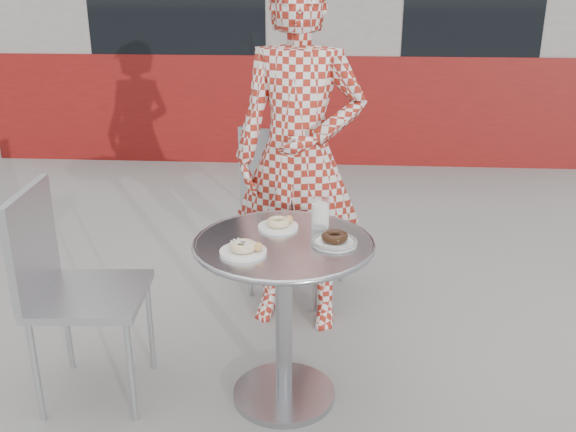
# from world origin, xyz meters

# --- Properties ---
(ground) EXTENTS (60.00, 60.00, 0.00)m
(ground) POSITION_xyz_m (0.00, 0.00, 0.00)
(ground) COLOR #999692
(ground) RESTS_ON ground
(bistro_table) EXTENTS (0.70, 0.70, 0.71)m
(bistro_table) POSITION_xyz_m (0.04, -0.01, 0.54)
(bistro_table) COLOR #B5B6BA
(bistro_table) RESTS_ON ground
(chair_far) EXTENTS (0.59, 0.60, 0.96)m
(chair_far) POSITION_xyz_m (0.03, 0.99, 0.29)
(chair_far) COLOR #AEB1B6
(chair_far) RESTS_ON ground
(chair_left) EXTENTS (0.46, 0.46, 0.91)m
(chair_left) POSITION_xyz_m (-0.75, -0.03, 0.28)
(chair_left) COLOR #AEB1B6
(chair_left) RESTS_ON ground
(seated_person) EXTENTS (0.68, 0.49, 1.71)m
(seated_person) POSITION_xyz_m (0.06, 0.67, 0.86)
(seated_person) COLOR maroon
(seated_person) RESTS_ON ground
(plate_far) EXTENTS (0.16, 0.16, 0.04)m
(plate_far) POSITION_xyz_m (0.01, 0.13, 0.73)
(plate_far) COLOR white
(plate_far) RESTS_ON bistro_table
(plate_near) EXTENTS (0.17, 0.17, 0.05)m
(plate_near) POSITION_xyz_m (-0.10, -0.13, 0.73)
(plate_near) COLOR white
(plate_near) RESTS_ON bistro_table
(plate_checker) EXTENTS (0.18, 0.18, 0.05)m
(plate_checker) POSITION_xyz_m (0.23, -0.02, 0.72)
(plate_checker) COLOR white
(plate_checker) RESTS_ON bistro_table
(milk_cup) EXTENTS (0.08, 0.08, 0.12)m
(milk_cup) POSITION_xyz_m (0.17, 0.15, 0.77)
(milk_cup) COLOR white
(milk_cup) RESTS_ON bistro_table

